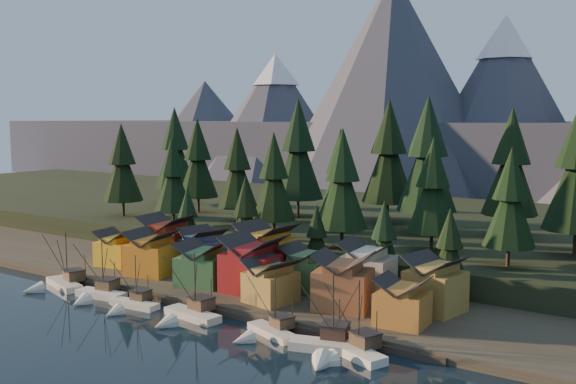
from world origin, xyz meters
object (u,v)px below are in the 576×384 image
Objects in this scene: boat_0 at (57,277)px; boat_4 at (266,325)px; boat_1 at (96,287)px; house_back_1 at (203,248)px; house_back_0 at (167,238)px; boat_3 at (186,307)px; boat_6 at (349,343)px; boat_2 at (130,298)px; boat_5 at (329,339)px; house_front_0 at (117,247)px; house_front_1 at (151,252)px.

boat_0 is 48.11m from boat_4.
boat_1 is 1.25× the size of house_back_1.
house_back_0 is (-41.04, 21.52, 5.00)m from boat_4.
boat_6 is at bearing 7.04° from boat_3.
boat_2 is at bearing -12.73° from boat_1.
boat_3 is 26.20m from boat_5.
boat_0 is 1.04× the size of boat_1.
house_front_0 is (-59.99, 15.85, 3.07)m from boat_5.
house_back_0 reaches higher than boat_4.
boat_5 reaches higher than house_back_1.
boat_5 is at bearing 16.05° from boat_0.
boat_2 is at bearing 13.15° from boat_0.
boat_6 is (62.14, -0.52, 0.03)m from boat_0.
house_back_1 is (-4.03, 22.99, 4.16)m from boat_2.
house_back_1 is at bearing 94.93° from boat_2.
boat_0 is 0.93× the size of boat_5.
boat_3 is at bearing -157.08° from boat_4.
boat_6 is at bearing -22.80° from house_front_0.
boat_5 is at bearing 15.60° from boat_4.
boat_1 is 1.13× the size of boat_2.
house_front_1 is (11.16, 13.34, 3.86)m from boat_0.
house_front_0 is at bearing -172.34° from boat_6.
house_front_1 is (-50.98, 13.86, 3.82)m from boat_6.
boat_5 is 2.84m from boat_6.
boat_3 is at bearing -42.46° from house_front_1.
boat_5 is at bearing 6.43° from boat_3.
boat_2 is 0.98× the size of boat_4.
boat_2 is 27.11m from boat_4.
boat_6 is (14.03, -0.64, 0.34)m from boat_4.
house_back_0 is 1.16× the size of house_back_1.
boat_4 is (27.07, 1.47, 0.06)m from boat_2.
boat_6 reaches higher than house_front_0.
boat_1 is at bearing -173.05° from boat_3.
boat_1 is 1.00× the size of boat_6.
boat_0 is 21.09m from boat_2.
boat_3 is at bearing -158.35° from boat_6.
boat_0 is at bearing -117.94° from house_back_0.
boat_3 reaches higher than house_front_0.
boat_6 is 1.21× the size of house_front_1.
boat_2 reaches higher than house_front_0.
house_back_1 is (5.25, 22.18, 3.73)m from boat_1.
boat_5 is 50.33m from house_front_1.
house_front_0 is (-12.43, 15.59, 3.10)m from boat_1.
boat_2 is 1.11× the size of house_back_1.
boat_0 reaches higher than boat_1.
house_back_0 is at bearing 94.16° from boat_1.
house_back_1 is (9.94, -0.00, -0.90)m from house_back_0.
boat_1 is 0.97× the size of boat_3.
boat_6 is (2.83, 0.28, -0.06)m from boat_5.
boat_5 is (26.20, -0.25, 0.08)m from boat_3.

